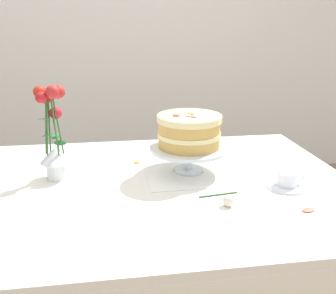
{
  "coord_description": "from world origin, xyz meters",
  "views": [
    {
      "loc": [
        -0.12,
        -1.18,
        1.26
      ],
      "look_at": [
        0.06,
        0.02,
        0.86
      ],
      "focal_mm": 39.46,
      "sensor_mm": 36.0,
      "label": 1
    }
  ],
  "objects_px": {
    "cake_stand": "(189,151)",
    "layer_cake": "(189,131)",
    "dining_table": "(154,208)",
    "flower_vase": "(53,136)",
    "fallen_rose": "(228,200)",
    "teacup": "(287,181)"
  },
  "relations": [
    {
      "from": "cake_stand",
      "to": "flower_vase",
      "type": "height_order",
      "value": "flower_vase"
    },
    {
      "from": "flower_vase",
      "to": "cake_stand",
      "type": "bearing_deg",
      "value": -0.83
    },
    {
      "from": "teacup",
      "to": "fallen_rose",
      "type": "distance_m",
      "value": 0.26
    },
    {
      "from": "dining_table",
      "to": "cake_stand",
      "type": "relative_size",
      "value": 4.83
    },
    {
      "from": "cake_stand",
      "to": "fallen_rose",
      "type": "height_order",
      "value": "cake_stand"
    },
    {
      "from": "dining_table",
      "to": "flower_vase",
      "type": "height_order",
      "value": "flower_vase"
    },
    {
      "from": "dining_table",
      "to": "fallen_rose",
      "type": "xyz_separation_m",
      "value": [
        0.21,
        -0.18,
        0.11
      ]
    },
    {
      "from": "dining_table",
      "to": "fallen_rose",
      "type": "height_order",
      "value": "fallen_rose"
    },
    {
      "from": "layer_cake",
      "to": "fallen_rose",
      "type": "bearing_deg",
      "value": -77.16
    },
    {
      "from": "layer_cake",
      "to": "flower_vase",
      "type": "distance_m",
      "value": 0.48
    },
    {
      "from": "cake_stand",
      "to": "flower_vase",
      "type": "bearing_deg",
      "value": 179.17
    },
    {
      "from": "cake_stand",
      "to": "layer_cake",
      "type": "distance_m",
      "value": 0.08
    },
    {
      "from": "cake_stand",
      "to": "teacup",
      "type": "bearing_deg",
      "value": -31.06
    },
    {
      "from": "dining_table",
      "to": "teacup",
      "type": "distance_m",
      "value": 0.47
    },
    {
      "from": "dining_table",
      "to": "layer_cake",
      "type": "distance_m",
      "value": 0.3
    },
    {
      "from": "dining_table",
      "to": "flower_vase",
      "type": "bearing_deg",
      "value": 162.47
    },
    {
      "from": "teacup",
      "to": "layer_cake",
      "type": "bearing_deg",
      "value": 148.94
    },
    {
      "from": "flower_vase",
      "to": "teacup",
      "type": "distance_m",
      "value": 0.81
    },
    {
      "from": "cake_stand",
      "to": "layer_cake",
      "type": "xyz_separation_m",
      "value": [
        -0.0,
        -0.0,
        0.08
      ]
    },
    {
      "from": "teacup",
      "to": "fallen_rose",
      "type": "bearing_deg",
      "value": -157.2
    },
    {
      "from": "layer_cake",
      "to": "flower_vase",
      "type": "bearing_deg",
      "value": 179.17
    },
    {
      "from": "dining_table",
      "to": "flower_vase",
      "type": "relative_size",
      "value": 4.15
    }
  ]
}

